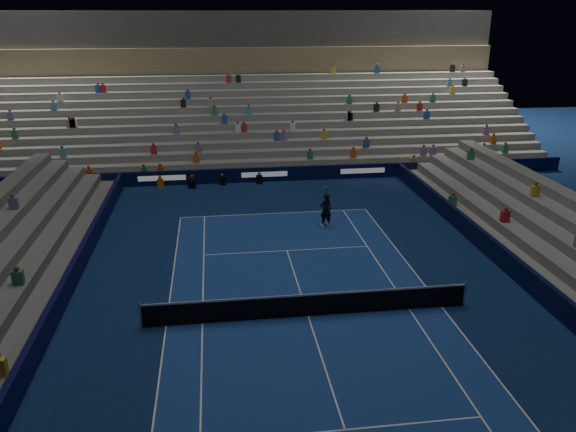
# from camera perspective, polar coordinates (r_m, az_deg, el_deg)

# --- Properties ---
(ground) EXTENTS (90.00, 90.00, 0.00)m
(ground) POSITION_cam_1_polar(r_m,az_deg,el_deg) (22.37, 2.06, -10.15)
(ground) COLOR #0B1F46
(ground) RESTS_ON ground
(court_surface) EXTENTS (10.97, 23.77, 0.01)m
(court_surface) POSITION_cam_1_polar(r_m,az_deg,el_deg) (22.37, 2.06, -10.14)
(court_surface) COLOR navy
(court_surface) RESTS_ON ground
(sponsor_barrier_far) EXTENTS (44.00, 0.25, 1.00)m
(sponsor_barrier_far) POSITION_cam_1_polar(r_m,az_deg,el_deg) (39.17, -2.42, 4.24)
(sponsor_barrier_far) COLOR black
(sponsor_barrier_far) RESTS_ON ground
(sponsor_barrier_east) EXTENTS (0.25, 37.00, 1.00)m
(sponsor_barrier_east) POSITION_cam_1_polar(r_m,az_deg,el_deg) (25.45, 24.32, -6.83)
(sponsor_barrier_east) COLOR black
(sponsor_barrier_east) RESTS_ON ground
(sponsor_barrier_west) EXTENTS (0.25, 37.00, 1.00)m
(sponsor_barrier_west) POSITION_cam_1_polar(r_m,az_deg,el_deg) (22.78, -23.16, -9.91)
(sponsor_barrier_west) COLOR #080933
(sponsor_barrier_west) RESTS_ON ground
(grandstand_main) EXTENTS (44.00, 15.20, 11.20)m
(grandstand_main) POSITION_cam_1_polar(r_m,az_deg,el_deg) (47.68, -3.54, 10.68)
(grandstand_main) COLOR slate
(grandstand_main) RESTS_ON ground
(tennis_net) EXTENTS (12.90, 0.10, 1.10)m
(tennis_net) POSITION_cam_1_polar(r_m,az_deg,el_deg) (22.12, 2.08, -9.02)
(tennis_net) COLOR #B2B2B7
(tennis_net) RESTS_ON ground
(tennis_player) EXTENTS (0.78, 0.60, 1.89)m
(tennis_player) POSITION_cam_1_polar(r_m,az_deg,el_deg) (30.88, 3.86, 0.61)
(tennis_player) COLOR black
(tennis_player) RESTS_ON ground
(broadcast_camera) EXTENTS (0.51, 0.97, 0.68)m
(broadcast_camera) POSITION_cam_1_polar(r_m,az_deg,el_deg) (38.38, -9.75, 3.38)
(broadcast_camera) COLOR black
(broadcast_camera) RESTS_ON ground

